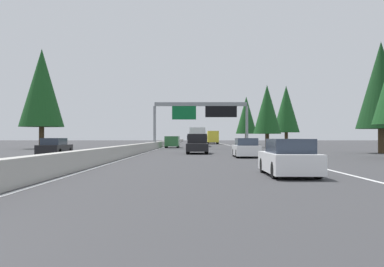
{
  "coord_description": "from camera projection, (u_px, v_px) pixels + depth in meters",
  "views": [
    {
      "loc": [
        -4.7,
        -5.33,
        1.53
      ],
      "look_at": [
        51.8,
        -4.72,
        2.02
      ],
      "focal_mm": 41.08,
      "sensor_mm": 36.0,
      "label": 1
    }
  ],
  "objects": [
    {
      "name": "ground_plane",
      "position": [
        161.0,
        148.0,
        64.74
      ],
      "size": [
        320.0,
        320.0,
        0.0
      ],
      "primitive_type": "plane",
      "color": "#38383A"
    },
    {
      "name": "median_barrier",
      "position": [
        168.0,
        143.0,
        84.74
      ],
      "size": [
        180.0,
        0.56,
        0.9
      ],
      "primitive_type": "cube",
      "color": "#ADAAA3",
      "rests_on": "ground"
    },
    {
      "name": "shoulder_stripe_right",
      "position": [
        233.0,
        146.0,
        74.61
      ],
      "size": [
        160.0,
        0.16,
        0.01
      ],
      "primitive_type": "cube",
      "color": "silver",
      "rests_on": "ground"
    },
    {
      "name": "shoulder_stripe_median",
      "position": [
        167.0,
        146.0,
        74.73
      ],
      "size": [
        160.0,
        0.16,
        0.01
      ],
      "primitive_type": "cube",
      "color": "silver",
      "rests_on": "ground"
    },
    {
      "name": "sign_gantry_overhead",
      "position": [
        202.0,
        112.0,
        58.5
      ],
      "size": [
        0.5,
        12.68,
        6.21
      ],
      "color": "gray",
      "rests_on": "ground"
    },
    {
      "name": "sedan_mid_right",
      "position": [
        289.0,
        159.0,
        17.46
      ],
      "size": [
        4.4,
        1.8,
        1.47
      ],
      "color": "white",
      "rests_on": "ground"
    },
    {
      "name": "sedan_distant_a",
      "position": [
        246.0,
        148.0,
        33.7
      ],
      "size": [
        4.4,
        1.8,
        1.47
      ],
      "color": "white",
      "rests_on": "ground"
    },
    {
      "name": "bus_far_center",
      "position": [
        197.0,
        136.0,
        75.07
      ],
      "size": [
        11.5,
        2.55,
        3.1
      ],
      "color": "white",
      "rests_on": "ground"
    },
    {
      "name": "box_truck_near_center",
      "position": [
        213.0,
        137.0,
        99.69
      ],
      "size": [
        8.5,
        2.4,
        2.95
      ],
      "color": "gold",
      "rests_on": "ground"
    },
    {
      "name": "pickup_far_right",
      "position": [
        197.0,
        144.0,
        41.81
      ],
      "size": [
        5.6,
        2.0,
        1.86
      ],
      "color": "black",
      "rests_on": "ground"
    },
    {
      "name": "minivan_near_right",
      "position": [
        172.0,
        141.0,
        64.48
      ],
      "size": [
        5.0,
        1.95,
        1.69
      ],
      "color": "#2D6B38",
      "rests_on": "ground"
    },
    {
      "name": "sedan_far_left",
      "position": [
        211.0,
        141.0,
        110.29
      ],
      "size": [
        4.4,
        1.8,
        1.47
      ],
      "color": "slate",
      "rests_on": "ground"
    },
    {
      "name": "oncoming_near",
      "position": [
        55.0,
        148.0,
        36.46
      ],
      "size": [
        4.4,
        1.8,
        1.47
      ],
      "rotation": [
        0.0,
        0.0,
        3.14
      ],
      "color": "black",
      "rests_on": "ground"
    },
    {
      "name": "conifer_right_near",
      "position": [
        381.0,
        85.0,
        42.11
      ],
      "size": [
        4.73,
        4.73,
        10.76
      ],
      "color": "#4C3823",
      "rests_on": "ground"
    },
    {
      "name": "conifer_right_mid",
      "position": [
        267.0,
        109.0,
        65.45
      ],
      "size": [
        4.13,
        4.13,
        9.39
      ],
      "color": "#4C3823",
      "rests_on": "ground"
    },
    {
      "name": "conifer_right_far",
      "position": [
        286.0,
        109.0,
        81.93
      ],
      "size": [
        4.94,
        4.94,
        11.22
      ],
      "color": "#4C3823",
      "rests_on": "ground"
    },
    {
      "name": "conifer_right_distant",
      "position": [
        246.0,
        115.0,
        98.57
      ],
      "size": [
        4.72,
        4.72,
        10.72
      ],
      "color": "#4C3823",
      "rests_on": "ground"
    },
    {
      "name": "conifer_left_near",
      "position": [
        42.0,
        88.0,
        58.79
      ],
      "size": [
        5.91,
        5.91,
        13.43
      ],
      "color": "#4C3823",
      "rests_on": "ground"
    }
  ]
}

